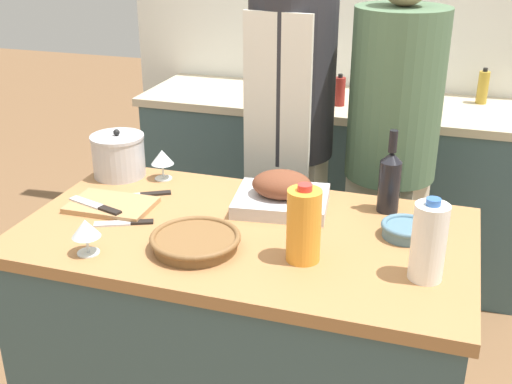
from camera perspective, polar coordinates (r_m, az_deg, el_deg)
name	(u,v)px	position (r m, az deg, el deg)	size (l,w,h in m)	color
kitchen_island	(246,344)	(2.25, -0.93, -13.38)	(1.41, 0.78, 0.88)	#3D565B
back_counter	(332,182)	(3.47, 6.74, 0.85)	(2.00, 0.60, 0.92)	#3D565B
back_wall	(352,18)	(3.58, 8.53, 15.08)	(2.50, 0.10, 2.55)	silver
roasting_pan	(282,194)	(2.14, 2.29, -0.15)	(0.34, 0.30, 0.13)	#BCBCC1
wicker_basket	(195,241)	(1.90, -5.41, -4.34)	(0.27, 0.27, 0.05)	brown
cutting_board	(112,205)	(2.21, -12.72, -1.14)	(0.28, 0.19, 0.02)	#AD7F51
stock_pot	(119,155)	(2.45, -12.12, 3.20)	(0.20, 0.20, 0.18)	#B7B7BC
mixing_bowl	(406,229)	(2.01, 13.18, -3.25)	(0.15, 0.15, 0.05)	slate
juice_jug	(304,225)	(1.80, 4.26, -2.95)	(0.10, 0.10, 0.23)	orange
milk_jug	(429,242)	(1.77, 15.10, -4.29)	(0.09, 0.09, 0.24)	white
wine_bottle_green	(390,180)	(2.14, 11.80, 1.06)	(0.07, 0.07, 0.28)	black
wine_glass_left	(162,158)	(2.39, -8.33, 3.01)	(0.08, 0.08, 0.11)	silver
wine_glass_right	(86,229)	(1.91, -14.90, -3.22)	(0.08, 0.08, 0.11)	silver
knife_chef	(134,196)	(2.28, -10.82, -0.32)	(0.26, 0.17, 0.01)	#B7B7BC
knife_paring	(126,223)	(2.09, -11.48, -2.71)	(0.18, 0.10, 0.01)	#B7B7BC
knife_bread	(97,206)	(2.18, -13.96, -1.21)	(0.22, 0.09, 0.01)	#B7B7BC
condiment_bottle_tall	(340,91)	(3.20, 7.45, 8.87)	(0.05, 0.05, 0.16)	maroon
condiment_bottle_short	(483,87)	(3.40, 19.52, 8.77)	(0.05, 0.05, 0.18)	#B28E2D
person_cook_aproned	(291,124)	(2.69, 3.10, 6.08)	(0.35, 0.36, 1.77)	beige
person_cook_guest	(391,148)	(2.65, 11.93, 3.86)	(0.36, 0.36, 1.67)	beige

